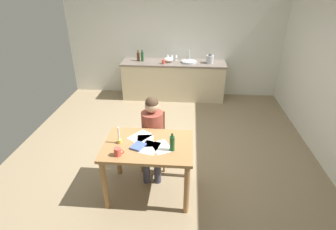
{
  "coord_description": "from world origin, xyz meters",
  "views": [
    {
      "loc": [
        0.37,
        -3.88,
        2.69
      ],
      "look_at": [
        0.08,
        -0.37,
        0.85
      ],
      "focal_mm": 28.38,
      "sensor_mm": 36.0,
      "label": 1
    }
  ],
  "objects_px": {
    "dining_table": "(148,153)",
    "candlestick": "(119,139)",
    "chair_at_table": "(153,137)",
    "wine_bottle_on_table": "(172,143)",
    "wine_glass_near_sink": "(176,56)",
    "bottle_vinegar": "(142,56)",
    "teacup_on_counter": "(164,62)",
    "bottle_oil": "(138,56)",
    "mixing_bowl": "(169,60)",
    "book_magazine": "(138,146)",
    "wine_glass_back_left": "(168,56)",
    "sink_unit": "(189,61)",
    "person_seated": "(152,131)",
    "wine_glass_by_kettle": "(172,56)",
    "stovetop_kettle": "(210,59)",
    "coffee_mug": "(118,152)"
  },
  "relations": [
    {
      "from": "dining_table",
      "to": "candlestick",
      "type": "distance_m",
      "value": 0.42
    },
    {
      "from": "chair_at_table",
      "to": "wine_bottle_on_table",
      "type": "xyz_separation_m",
      "value": [
        0.34,
        -0.74,
        0.39
      ]
    },
    {
      "from": "candlestick",
      "to": "wine_glass_near_sink",
      "type": "relative_size",
      "value": 1.51
    },
    {
      "from": "bottle_vinegar",
      "to": "teacup_on_counter",
      "type": "xyz_separation_m",
      "value": [
        0.52,
        -0.18,
        -0.07
      ]
    },
    {
      "from": "wine_glass_near_sink",
      "to": "teacup_on_counter",
      "type": "xyz_separation_m",
      "value": [
        -0.27,
        -0.3,
        -0.06
      ]
    },
    {
      "from": "dining_table",
      "to": "bottle_vinegar",
      "type": "bearing_deg",
      "value": 100.62
    },
    {
      "from": "chair_at_table",
      "to": "wine_glass_near_sink",
      "type": "relative_size",
      "value": 5.68
    },
    {
      "from": "wine_bottle_on_table",
      "to": "bottle_oil",
      "type": "relative_size",
      "value": 0.98
    },
    {
      "from": "dining_table",
      "to": "bottle_oil",
      "type": "height_order",
      "value": "bottle_oil"
    },
    {
      "from": "bottle_oil",
      "to": "wine_bottle_on_table",
      "type": "bearing_deg",
      "value": -73.23
    },
    {
      "from": "dining_table",
      "to": "teacup_on_counter",
      "type": "distance_m",
      "value": 3.18
    },
    {
      "from": "mixing_bowl",
      "to": "book_magazine",
      "type": "bearing_deg",
      "value": -91.9
    },
    {
      "from": "dining_table",
      "to": "wine_glass_back_left",
      "type": "height_order",
      "value": "wine_glass_back_left"
    },
    {
      "from": "dining_table",
      "to": "wine_bottle_on_table",
      "type": "xyz_separation_m",
      "value": [
        0.32,
        -0.1,
        0.23
      ]
    },
    {
      "from": "sink_unit",
      "to": "wine_glass_back_left",
      "type": "distance_m",
      "value": 0.54
    },
    {
      "from": "teacup_on_counter",
      "to": "book_magazine",
      "type": "bearing_deg",
      "value": -90.2
    },
    {
      "from": "dining_table",
      "to": "wine_glass_near_sink",
      "type": "xyz_separation_m",
      "value": [
        0.17,
        3.46,
        0.36
      ]
    },
    {
      "from": "chair_at_table",
      "to": "book_magazine",
      "type": "xyz_separation_m",
      "value": [
        -0.09,
        -0.71,
        0.3
      ]
    },
    {
      "from": "person_seated",
      "to": "wine_glass_by_kettle",
      "type": "relative_size",
      "value": 7.76
    },
    {
      "from": "candlestick",
      "to": "mixing_bowl",
      "type": "height_order",
      "value": "candlestick"
    },
    {
      "from": "candlestick",
      "to": "wine_glass_by_kettle",
      "type": "height_order",
      "value": "wine_glass_by_kettle"
    },
    {
      "from": "chair_at_table",
      "to": "person_seated",
      "type": "relative_size",
      "value": 0.73
    },
    {
      "from": "person_seated",
      "to": "teacup_on_counter",
      "type": "relative_size",
      "value": 10.78
    },
    {
      "from": "bottle_vinegar",
      "to": "teacup_on_counter",
      "type": "distance_m",
      "value": 0.56
    },
    {
      "from": "chair_at_table",
      "to": "teacup_on_counter",
      "type": "distance_m",
      "value": 2.56
    },
    {
      "from": "person_seated",
      "to": "stovetop_kettle",
      "type": "xyz_separation_m",
      "value": [
        0.98,
        2.82,
        0.32
      ]
    },
    {
      "from": "coffee_mug",
      "to": "wine_glass_near_sink",
      "type": "height_order",
      "value": "wine_glass_near_sink"
    },
    {
      "from": "person_seated",
      "to": "bottle_vinegar",
      "type": "distance_m",
      "value": 2.93
    },
    {
      "from": "wine_glass_by_kettle",
      "to": "mixing_bowl",
      "type": "bearing_deg",
      "value": -119.77
    },
    {
      "from": "coffee_mug",
      "to": "bottle_vinegar",
      "type": "height_order",
      "value": "bottle_vinegar"
    },
    {
      "from": "bottle_vinegar",
      "to": "wine_glass_back_left",
      "type": "xyz_separation_m",
      "value": [
        0.59,
        0.12,
        -0.01
      ]
    },
    {
      "from": "bottle_vinegar",
      "to": "wine_glass_by_kettle",
      "type": "relative_size",
      "value": 1.75
    },
    {
      "from": "candlestick",
      "to": "wine_glass_near_sink",
      "type": "height_order",
      "value": "wine_glass_near_sink"
    },
    {
      "from": "sink_unit",
      "to": "wine_glass_by_kettle",
      "type": "height_order",
      "value": "sink_unit"
    },
    {
      "from": "candlestick",
      "to": "sink_unit",
      "type": "bearing_deg",
      "value": 75.51
    },
    {
      "from": "dining_table",
      "to": "book_magazine",
      "type": "height_order",
      "value": "book_magazine"
    },
    {
      "from": "coffee_mug",
      "to": "sink_unit",
      "type": "height_order",
      "value": "sink_unit"
    },
    {
      "from": "wine_bottle_on_table",
      "to": "coffee_mug",
      "type": "bearing_deg",
      "value": -166.1
    },
    {
      "from": "mixing_bowl",
      "to": "stovetop_kettle",
      "type": "height_order",
      "value": "stovetop_kettle"
    },
    {
      "from": "wine_glass_near_sink",
      "to": "coffee_mug",
      "type": "bearing_deg",
      "value": -97.54
    },
    {
      "from": "stovetop_kettle",
      "to": "teacup_on_counter",
      "type": "xyz_separation_m",
      "value": [
        -1.07,
        -0.15,
        -0.05
      ]
    },
    {
      "from": "dining_table",
      "to": "bottle_oil",
      "type": "relative_size",
      "value": 4.65
    },
    {
      "from": "dining_table",
      "to": "bottle_vinegar",
      "type": "distance_m",
      "value": 3.42
    },
    {
      "from": "wine_glass_by_kettle",
      "to": "teacup_on_counter",
      "type": "height_order",
      "value": "wine_glass_by_kettle"
    },
    {
      "from": "candlestick",
      "to": "mixing_bowl",
      "type": "xyz_separation_m",
      "value": [
        0.37,
        3.34,
        0.11
      ]
    },
    {
      "from": "chair_at_table",
      "to": "bottle_oil",
      "type": "relative_size",
      "value": 3.54
    },
    {
      "from": "chair_at_table",
      "to": "book_magazine",
      "type": "distance_m",
      "value": 0.78
    },
    {
      "from": "candlestick",
      "to": "stovetop_kettle",
      "type": "distance_m",
      "value": 3.57
    },
    {
      "from": "dining_table",
      "to": "book_magazine",
      "type": "relative_size",
      "value": 6.34
    },
    {
      "from": "sink_unit",
      "to": "bottle_oil",
      "type": "distance_m",
      "value": 1.21
    }
  ]
}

